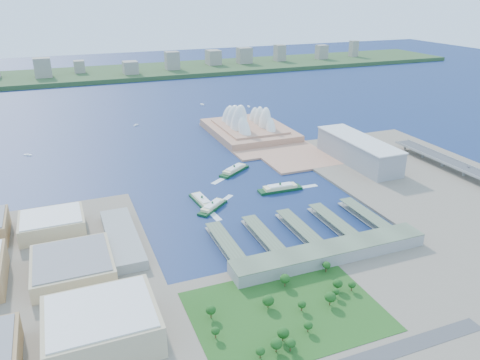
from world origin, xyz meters
name	(u,v)px	position (x,y,z in m)	size (l,w,h in m)	color
ground	(259,207)	(0.00, 0.00, 0.00)	(3000.00, 3000.00, 0.00)	#0F1B48
west_land	(32,306)	(-250.00, -105.00, 1.50)	(220.00, 390.00, 3.00)	#776B5C
south_land	(363,310)	(0.00, -210.00, 1.50)	(720.00, 180.00, 3.00)	#776B5C
east_land	(446,191)	(240.00, -50.00, 1.50)	(240.00, 500.00, 3.00)	#776B5C
peninsula	(255,136)	(107.50, 260.00, 1.50)	(135.00, 220.00, 3.00)	tan
far_shore	(126,73)	(0.00, 980.00, 6.00)	(2200.00, 260.00, 12.00)	#2D4926
opera_house	(249,117)	(105.00, 280.00, 32.00)	(134.00, 180.00, 58.00)	white
toaster_building	(358,151)	(195.00, 80.00, 20.50)	(45.00, 155.00, 35.00)	gray
west_buildings	(30,268)	(-250.00, -70.00, 16.50)	(200.00, 280.00, 27.00)	#9B784D
ferry_wharves	(299,229)	(14.00, -75.00, 4.65)	(184.00, 90.00, 9.30)	#526048
terminal_building	(330,253)	(15.00, -135.00, 9.00)	(200.00, 28.00, 12.00)	gray
park	(286,303)	(-60.00, -190.00, 11.00)	(150.00, 110.00, 16.00)	#194714
far_skyline	(126,62)	(0.00, 960.00, 39.50)	(1900.00, 140.00, 55.00)	gray
ferry_a	(202,200)	(-60.28, 33.62, 5.15)	(13.87, 54.49, 10.30)	#0E3919
ferry_b	(234,169)	(13.51, 116.27, 5.27)	(14.20, 55.78, 10.55)	#0E3919
ferry_c	(212,205)	(-53.04, 15.43, 4.62)	(12.43, 48.81, 9.23)	#0E3919
ferry_d	(280,187)	(44.94, 33.50, 5.48)	(14.76, 57.99, 10.96)	#0E3919
boat_a	(28,155)	(-260.56, 301.72, 1.22)	(3.18, 12.70, 2.45)	white
boat_b	(136,125)	(-73.68, 409.72, 1.47)	(3.82, 10.92, 2.95)	white
boat_c	(249,106)	(183.63, 469.12, 1.41)	(3.66, 12.56, 2.83)	white
boat_e	(202,104)	(94.10, 524.89, 1.48)	(3.84, 12.08, 2.97)	white
car_c	(469,167)	(304.00, -22.49, 15.46)	(1.70, 4.18, 1.21)	slate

